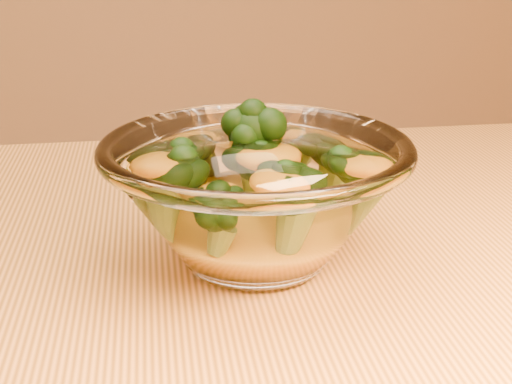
# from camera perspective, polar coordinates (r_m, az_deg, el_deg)

# --- Properties ---
(glass_bowl) EXTENTS (0.23, 0.23, 0.10)m
(glass_bowl) POSITION_cam_1_polar(r_m,az_deg,el_deg) (0.53, -0.00, -0.50)
(glass_bowl) COLOR white
(glass_bowl) RESTS_ON table
(cheese_sauce) EXTENTS (0.11, 0.11, 0.03)m
(cheese_sauce) POSITION_cam_1_polar(r_m,az_deg,el_deg) (0.54, 0.00, -2.64)
(cheese_sauce) COLOR yellow
(cheese_sauce) RESTS_ON glass_bowl
(broccoli_heap) EXTENTS (0.17, 0.15, 0.09)m
(broccoli_heap) POSITION_cam_1_polar(r_m,az_deg,el_deg) (0.53, -0.66, 1.31)
(broccoli_heap) COLOR black
(broccoli_heap) RESTS_ON cheese_sauce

